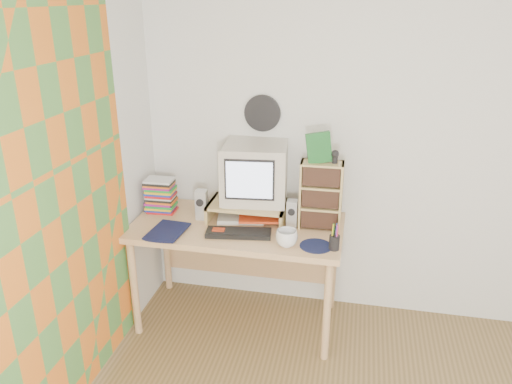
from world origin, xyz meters
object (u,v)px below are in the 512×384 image
at_px(desk, 239,238).
at_px(dvd_stack, 160,193).
at_px(diary, 152,228).
at_px(crt_monitor, 255,174).
at_px(keyboard, 239,233).
at_px(cd_rack, 321,195).
at_px(mug, 287,238).

relative_size(desk, dvd_stack, 5.14).
xyz_separation_m(dvd_stack, diary, (0.06, -0.31, -0.11)).
distance_m(crt_monitor, diary, 0.76).
bearing_deg(crt_monitor, dvd_stack, 177.78).
bearing_deg(keyboard, desk, 94.85).
height_order(dvd_stack, cd_rack, cd_rack).
xyz_separation_m(cd_rack, mug, (-0.17, -0.31, -0.17)).
bearing_deg(crt_monitor, keyboard, -103.98).
relative_size(desk, diary, 5.43).
bearing_deg(cd_rack, dvd_stack, 177.64).
distance_m(dvd_stack, cd_rack, 1.12).
height_order(cd_rack, mug, cd_rack).
distance_m(cd_rack, mug, 0.39).
bearing_deg(mug, diary, 178.61).
bearing_deg(dvd_stack, desk, -6.08).
relative_size(keyboard, cd_rack, 0.92).
distance_m(desk, keyboard, 0.26).
distance_m(keyboard, cd_rack, 0.58).
distance_m(keyboard, dvd_stack, 0.68).
bearing_deg(diary, desk, 32.26).
bearing_deg(crt_monitor, desk, -141.69).
bearing_deg(crt_monitor, diary, -155.20).
distance_m(desk, cd_rack, 0.65).
distance_m(desk, diary, 0.60).
xyz_separation_m(mug, diary, (-0.88, 0.02, -0.03)).
xyz_separation_m(desk, diary, (-0.51, -0.27, 0.16)).
xyz_separation_m(crt_monitor, keyboard, (-0.04, -0.30, -0.30)).
distance_m(crt_monitor, keyboard, 0.43).
bearing_deg(crt_monitor, cd_rack, -15.18).
xyz_separation_m(cd_rack, diary, (-1.05, -0.29, -0.20)).
xyz_separation_m(keyboard, diary, (-0.56, -0.06, 0.01)).
height_order(desk, diary, diary).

